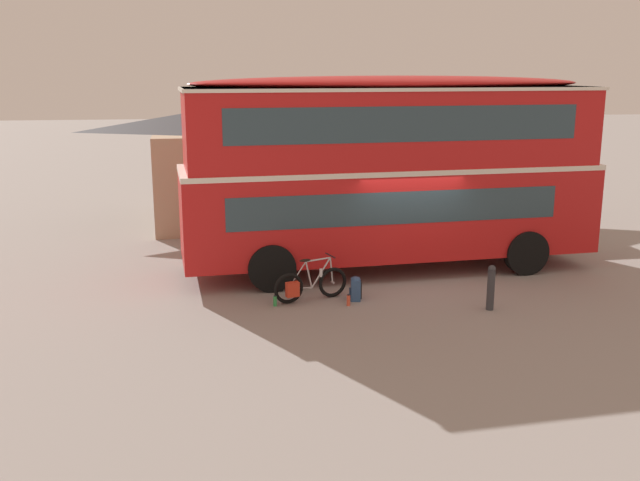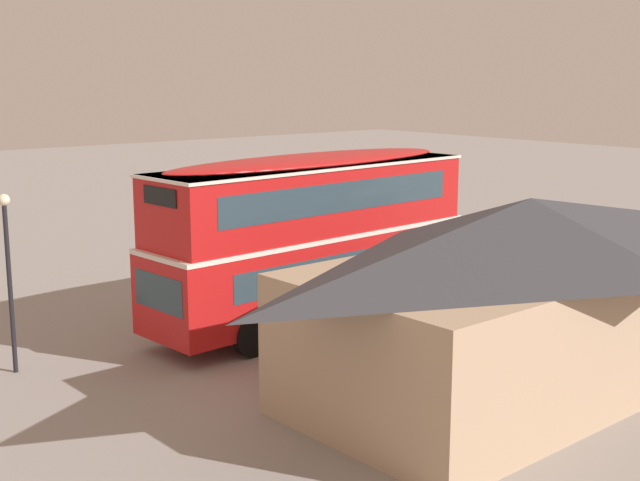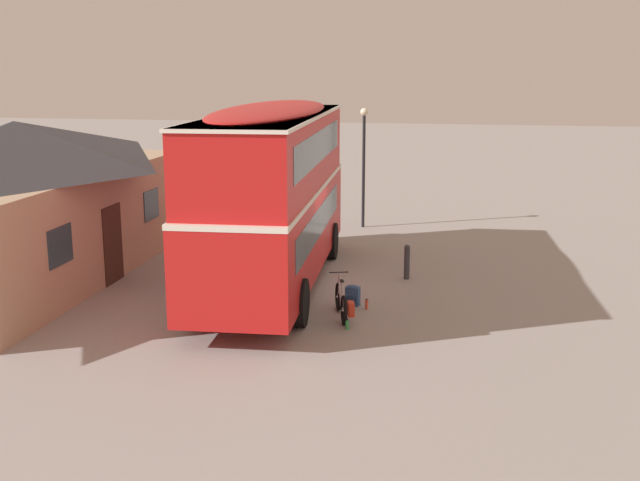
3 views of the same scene
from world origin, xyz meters
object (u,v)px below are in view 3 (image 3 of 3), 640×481
at_px(double_decker_bus, 273,187).
at_px(backpack_on_ground, 353,295).
at_px(water_bottle_red_squeeze, 367,304).
at_px(kerb_bollard, 407,261).
at_px(water_bottle_green_metal, 347,325).
at_px(street_lamp, 364,154).
at_px(touring_bicycle, 342,303).

bearing_deg(double_decker_bus, backpack_on_ground, -119.51).
height_order(water_bottle_red_squeeze, kerb_bollard, kerb_bollard).
relative_size(backpack_on_ground, water_bottle_red_squeeze, 2.02).
height_order(water_bottle_green_metal, kerb_bollard, kerb_bollard).
bearing_deg(street_lamp, backpack_on_ground, -173.25).
relative_size(backpack_on_ground, kerb_bollard, 0.53).
relative_size(touring_bicycle, kerb_bollard, 1.74).
distance_m(water_bottle_green_metal, kerb_bollard, 4.56).
height_order(water_bottle_green_metal, street_lamp, street_lamp).
distance_m(backpack_on_ground, water_bottle_green_metal, 1.80).
distance_m(double_decker_bus, backpack_on_ground, 3.57).
distance_m(backpack_on_ground, street_lamp, 9.77).
bearing_deg(street_lamp, touring_bicycle, -174.36).
distance_m(touring_bicycle, street_lamp, 10.72).
relative_size(touring_bicycle, street_lamp, 0.39).
bearing_deg(touring_bicycle, double_decker_bus, 43.78).
bearing_deg(water_bottle_red_squeeze, touring_bicycle, 149.82).
distance_m(touring_bicycle, backpack_on_ground, 1.03).
height_order(touring_bicycle, water_bottle_red_squeeze, touring_bicycle).
bearing_deg(kerb_bollard, backpack_on_ground, 158.02).
xyz_separation_m(water_bottle_red_squeeze, street_lamp, (9.63, 1.49, 2.55)).
xyz_separation_m(street_lamp, kerb_bollard, (-6.73, -2.19, -2.17)).
relative_size(touring_bicycle, backpack_on_ground, 3.26).
bearing_deg(kerb_bollard, double_decker_bus, 111.71).
bearing_deg(double_decker_bus, water_bottle_green_metal, -141.29).
distance_m(street_lamp, kerb_bollard, 7.40).
bearing_deg(touring_bicycle, street_lamp, 5.64).
relative_size(water_bottle_red_squeeze, kerb_bollard, 0.26).
bearing_deg(street_lamp, kerb_bollard, -161.99).
bearing_deg(water_bottle_green_metal, double_decker_bus, 38.71).
bearing_deg(water_bottle_red_squeeze, double_decker_bus, 60.23).
height_order(double_decker_bus, kerb_bollard, double_decker_bus).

